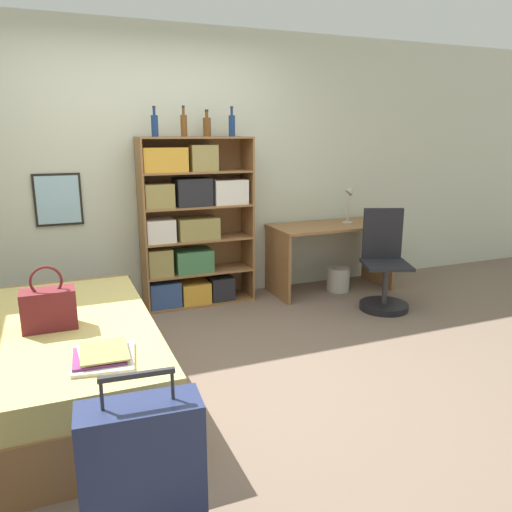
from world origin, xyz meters
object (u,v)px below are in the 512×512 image
object	(u,v)px
bed	(75,359)
waste_bin	(338,279)
bottle_brown	(184,125)
bottle_blue	(232,125)
suitcase	(143,477)
bottle_green	(155,125)
book_stack_on_bed	(103,356)
handbag	(49,308)
bottle_clear	(207,126)
desk_chair	(384,277)
desk	(331,244)
bookcase	(189,226)
desk_lamp	(351,196)

from	to	relation	value
bed	waste_bin	bearing A→B (deg)	24.87
bottle_brown	bottle_blue	xyz separation A→B (m)	(0.46, 0.00, 0.00)
suitcase	bottle_green	size ratio (longest dim) A/B	2.92
book_stack_on_bed	bottle_blue	world-z (taller)	bottle_blue
handbag	bottle_clear	size ratio (longest dim) A/B	1.59
suitcase	desk_chair	distance (m)	3.29
bottle_brown	desk	world-z (taller)	bottle_brown
suitcase	waste_bin	size ratio (longest dim) A/B	3.06
bookcase	handbag	bearing A→B (deg)	-130.00
book_stack_on_bed	suitcase	size ratio (longest dim) A/B	0.52
bottle_blue	desk	distance (m)	1.60
handbag	desk_chair	world-z (taller)	desk_chair
suitcase	desk_lamp	xyz separation A→B (m)	(2.64, 2.68, 0.67)
book_stack_on_bed	waste_bin	distance (m)	3.20
bottle_blue	waste_bin	size ratio (longest dim) A/B	1.09
desk_chair	bottle_clear	bearing A→B (deg)	149.98
handbag	bottle_blue	xyz separation A→B (m)	(1.68, 1.46, 1.08)
handbag	bookcase	world-z (taller)	bookcase
suitcase	desk	bearing A→B (deg)	47.98
bottle_blue	desk_chair	world-z (taller)	bottle_blue
bed	bookcase	size ratio (longest dim) A/B	1.23
bottle_blue	desk_chair	bearing A→B (deg)	-32.11
desk	bottle_clear	bearing A→B (deg)	172.66
desk_chair	desk_lamp	bearing A→B (deg)	87.87
book_stack_on_bed	desk_chair	bearing A→B (deg)	25.18
handbag	desk_lamp	size ratio (longest dim) A/B	0.91
book_stack_on_bed	suitcase	world-z (taller)	suitcase
bed	bottle_green	world-z (taller)	bottle_green
book_stack_on_bed	bottle_brown	bearing A→B (deg)	64.20
bookcase	desk	bearing A→B (deg)	-4.97
handbag	bottle_green	distance (m)	2.06
bottle_green	desk	world-z (taller)	bottle_green
bed	waste_bin	size ratio (longest dim) A/B	7.84
bottle_blue	desk	world-z (taller)	bottle_blue
bottle_brown	desk	size ratio (longest dim) A/B	0.21
bottle_blue	waste_bin	xyz separation A→B (m)	(1.12, -0.16, -1.58)
bed	suitcase	bearing A→B (deg)	-82.14
bottle_blue	desk	size ratio (longest dim) A/B	0.22
waste_bin	bottle_blue	bearing A→B (deg)	172.00
bottle_brown	bed	bearing A→B (deg)	-128.39
bottle_green	desk	bearing A→B (deg)	-3.06
desk_lamp	desk_chair	bearing A→B (deg)	-92.13
waste_bin	bottle_brown	bearing A→B (deg)	174.45
bottle_brown	desk_lamp	bearing A→B (deg)	-3.44
bottle_green	waste_bin	xyz separation A→B (m)	(1.84, -0.16, -1.57)
suitcase	desk_lamp	bearing A→B (deg)	45.46
bottle_clear	waste_bin	size ratio (longest dim) A/B	0.97
book_stack_on_bed	waste_bin	world-z (taller)	book_stack_on_bed
desk	waste_bin	world-z (taller)	desk
bookcase	desk_chair	world-z (taller)	bookcase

